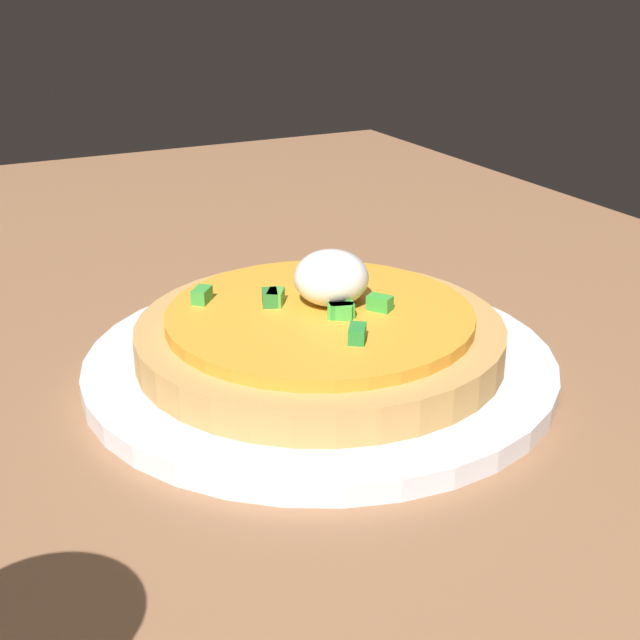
{
  "coord_description": "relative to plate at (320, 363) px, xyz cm",
  "views": [
    {
      "loc": [
        -43.4,
        14.91,
        24.26
      ],
      "look_at": [
        -5.47,
        -4.24,
        6.27
      ],
      "focal_mm": 48.33,
      "sensor_mm": 36.0,
      "label": 1
    }
  ],
  "objects": [
    {
      "name": "dining_table",
      "position": [
        5.47,
        4.24,
        -2.13
      ],
      "size": [
        111.49,
        85.36,
        3.15
      ],
      "primitive_type": "cube",
      "color": "#916343",
      "rests_on": "ground"
    },
    {
      "name": "plate",
      "position": [
        0.0,
        0.0,
        0.0
      ],
      "size": [
        25.5,
        25.5,
        1.12
      ],
      "primitive_type": "cylinder",
      "color": "white",
      "rests_on": "dining_table"
    },
    {
      "name": "pizza",
      "position": [
        0.03,
        -0.05,
        1.91
      ],
      "size": [
        19.82,
        19.82,
        5.55
      ],
      "color": "tan",
      "rests_on": "plate"
    }
  ]
}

